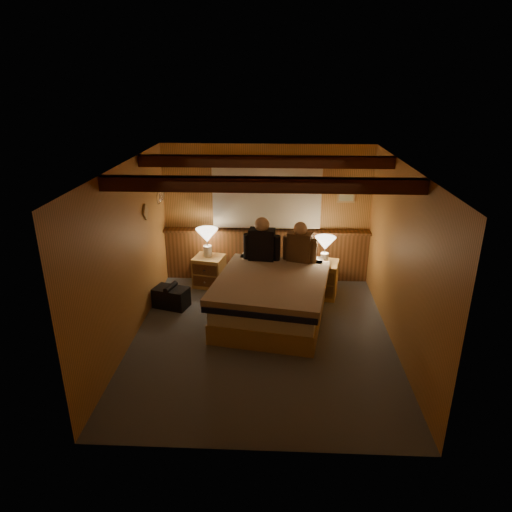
# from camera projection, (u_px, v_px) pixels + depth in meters

# --- Properties ---
(floor) EXTENTS (4.20, 4.20, 0.00)m
(floor) POSITION_uv_depth(u_px,v_px,m) (262.00, 337.00, 6.42)
(floor) COLOR #50565F
(floor) RESTS_ON ground
(ceiling) EXTENTS (4.20, 4.20, 0.00)m
(ceiling) POSITION_uv_depth(u_px,v_px,m) (263.00, 167.00, 5.55)
(ceiling) COLOR tan
(ceiling) RESTS_ON wall_back
(wall_back) EXTENTS (3.60, 0.00, 3.60)m
(wall_back) POSITION_uv_depth(u_px,v_px,m) (267.00, 214.00, 7.94)
(wall_back) COLOR #D08A4A
(wall_back) RESTS_ON floor
(wall_left) EXTENTS (0.00, 4.20, 4.20)m
(wall_left) POSITION_uv_depth(u_px,v_px,m) (128.00, 256.00, 6.07)
(wall_left) COLOR #D08A4A
(wall_left) RESTS_ON floor
(wall_right) EXTENTS (0.00, 4.20, 4.20)m
(wall_right) POSITION_uv_depth(u_px,v_px,m) (401.00, 261.00, 5.91)
(wall_right) COLOR #D08A4A
(wall_right) RESTS_ON floor
(wall_front) EXTENTS (3.60, 0.00, 3.60)m
(wall_front) POSITION_uv_depth(u_px,v_px,m) (255.00, 345.00, 4.03)
(wall_front) COLOR #D08A4A
(wall_front) RESTS_ON floor
(wainscot) EXTENTS (3.60, 0.23, 0.94)m
(wainscot) POSITION_uv_depth(u_px,v_px,m) (266.00, 253.00, 8.14)
(wainscot) COLOR brown
(wainscot) RESTS_ON wall_back
(curtain_window) EXTENTS (2.18, 0.09, 1.11)m
(curtain_window) POSITION_uv_depth(u_px,v_px,m) (267.00, 197.00, 7.76)
(curtain_window) COLOR #472311
(curtain_window) RESTS_ON wall_back
(ceiling_beams) EXTENTS (3.60, 1.65, 0.16)m
(ceiling_beams) POSITION_uv_depth(u_px,v_px,m) (263.00, 172.00, 5.72)
(ceiling_beams) COLOR #472311
(ceiling_beams) RESTS_ON ceiling
(coat_rail) EXTENTS (0.05, 0.55, 0.24)m
(coat_rail) POSITION_uv_depth(u_px,v_px,m) (160.00, 194.00, 7.36)
(coat_rail) COLOR silver
(coat_rail) RESTS_ON wall_left
(framed_print) EXTENTS (0.30, 0.04, 0.25)m
(framed_print) POSITION_uv_depth(u_px,v_px,m) (346.00, 195.00, 7.73)
(framed_print) COLOR tan
(framed_print) RESTS_ON wall_back
(bed) EXTENTS (1.85, 2.24, 0.69)m
(bed) POSITION_uv_depth(u_px,v_px,m) (272.00, 296.00, 6.83)
(bed) COLOR tan
(bed) RESTS_ON floor
(nightstand_left) EXTENTS (0.57, 0.53, 0.54)m
(nightstand_left) POSITION_uv_depth(u_px,v_px,m) (209.00, 271.00, 7.94)
(nightstand_left) COLOR tan
(nightstand_left) RESTS_ON floor
(nightstand_right) EXTENTS (0.63, 0.59, 0.59)m
(nightstand_right) POSITION_uv_depth(u_px,v_px,m) (320.00, 279.00, 7.56)
(nightstand_right) COLOR tan
(nightstand_right) RESTS_ON floor
(lamp_left) EXTENTS (0.38, 0.38, 0.49)m
(lamp_left) POSITION_uv_depth(u_px,v_px,m) (207.00, 237.00, 7.75)
(lamp_left) COLOR white
(lamp_left) RESTS_ON nightstand_left
(lamp_right) EXTENTS (0.34, 0.34, 0.44)m
(lamp_right) POSITION_uv_depth(u_px,v_px,m) (325.00, 245.00, 7.33)
(lamp_right) COLOR white
(lamp_right) RESTS_ON nightstand_right
(person_left) EXTENTS (0.59, 0.28, 0.72)m
(person_left) POSITION_uv_depth(u_px,v_px,m) (262.00, 242.00, 7.25)
(person_left) COLOR black
(person_left) RESTS_ON bed
(person_right) EXTENTS (0.53, 0.32, 0.67)m
(person_right) POSITION_uv_depth(u_px,v_px,m) (300.00, 245.00, 7.19)
(person_right) COLOR #503720
(person_right) RESTS_ON bed
(duffel_bag) EXTENTS (0.60, 0.46, 0.38)m
(duffel_bag) POSITION_uv_depth(u_px,v_px,m) (171.00, 297.00, 7.23)
(duffel_bag) COLOR black
(duffel_bag) RESTS_ON floor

